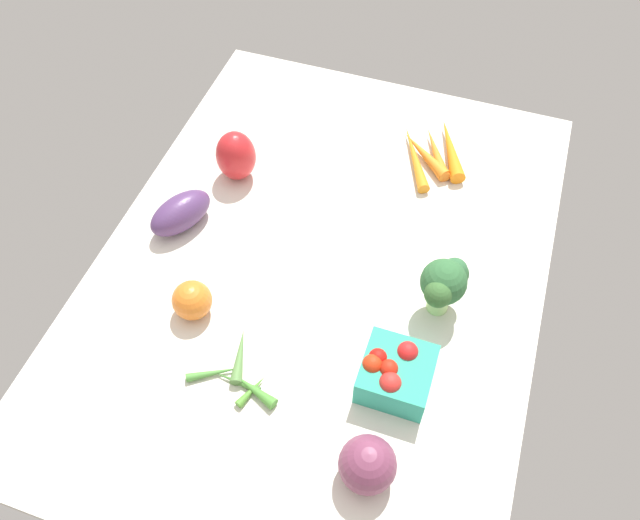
{
  "coord_description": "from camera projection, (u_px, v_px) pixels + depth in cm",
  "views": [
    {
      "loc": [
        -61.64,
        -20.81,
        93.73
      ],
      "look_at": [
        0.0,
        0.0,
        4.0
      ],
      "focal_mm": 36.2,
      "sensor_mm": 36.0,
      "label": 1
    }
  ],
  "objects": [
    {
      "name": "broccoli_head",
      "position": [
        445.0,
        283.0,
        1.02
      ],
      "size": [
        10.03,
        7.48,
        11.24
      ],
      "color": "#A6CB7E",
      "rests_on": "tablecloth"
    },
    {
      "name": "berry_basket",
      "position": [
        395.0,
        373.0,
        0.97
      ],
      "size": [
        10.57,
        10.57,
        7.2
      ],
      "color": "teal",
      "rests_on": "tablecloth"
    },
    {
      "name": "heirloom_tomato_orange",
      "position": [
        192.0,
        300.0,
        1.05
      ],
      "size": [
        6.57,
        6.57,
        6.57
      ],
      "primitive_type": "sphere",
      "color": "orange",
      "rests_on": "tablecloth"
    },
    {
      "name": "tablecloth",
      "position": [
        320.0,
        270.0,
        1.13
      ],
      "size": [
        104.0,
        76.0,
        2.0
      ],
      "primitive_type": "cube",
      "color": "silver",
      "rests_on": "ground"
    },
    {
      "name": "okra_pile",
      "position": [
        240.0,
        374.0,
        0.99
      ],
      "size": [
        12.79,
        15.14,
        1.98
      ],
      "color": "#488737",
      "rests_on": "tablecloth"
    },
    {
      "name": "eggplant",
      "position": [
        181.0,
        213.0,
        1.16
      ],
      "size": [
        13.9,
        11.36,
        6.36
      ],
      "primitive_type": "ellipsoid",
      "rotation": [
        0.0,
        0.0,
        5.8
      ],
      "color": "#513464",
      "rests_on": "tablecloth"
    },
    {
      "name": "carrot_bunch",
      "position": [
        433.0,
        152.0,
        1.27
      ],
      "size": [
        20.86,
        15.39,
        2.96
      ],
      "color": "orange",
      "rests_on": "tablecloth"
    },
    {
      "name": "red_onion_near_basket",
      "position": [
        367.0,
        464.0,
        0.88
      ],
      "size": [
        8.15,
        8.15,
        8.15
      ],
      "primitive_type": "sphere",
      "color": "#723550",
      "rests_on": "tablecloth"
    },
    {
      "name": "bell_pepper_red",
      "position": [
        236.0,
        156.0,
        1.21
      ],
      "size": [
        10.7,
        10.7,
        10.34
      ],
      "primitive_type": "ellipsoid",
      "rotation": [
        0.0,
        0.0,
        2.39
      ],
      "color": "red",
      "rests_on": "tablecloth"
    }
  ]
}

